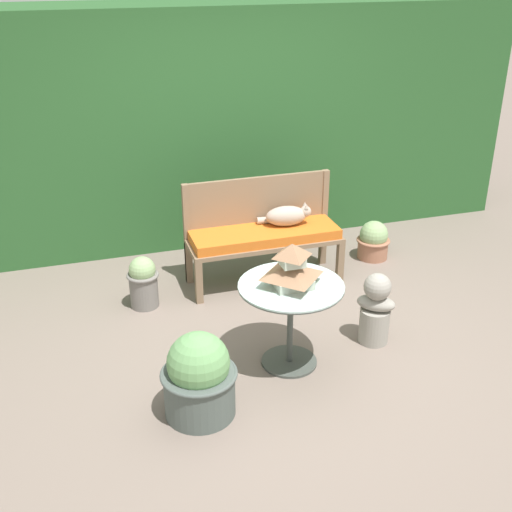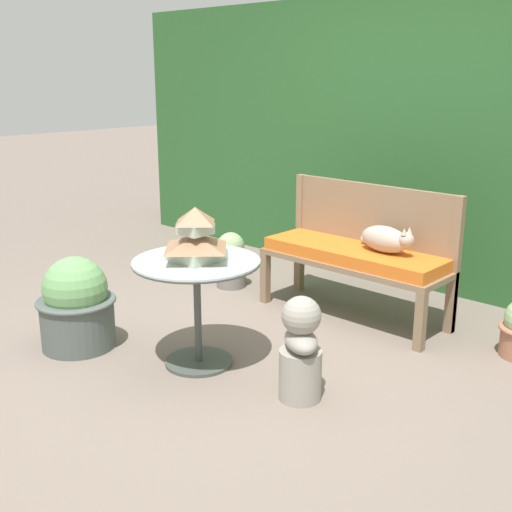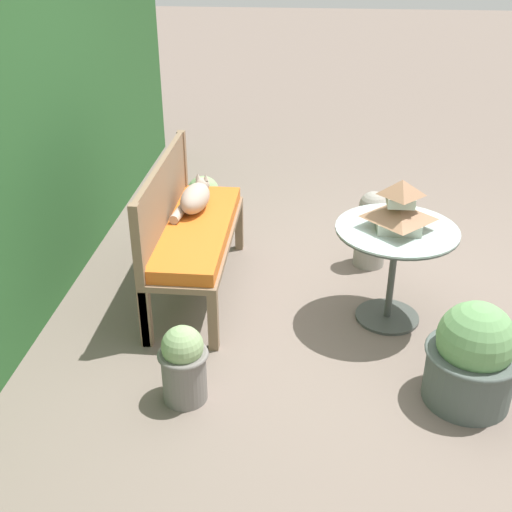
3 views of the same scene
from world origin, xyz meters
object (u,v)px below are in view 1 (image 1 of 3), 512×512
(cat, at_px, (287,216))
(garden_bust, at_px, (375,309))
(garden_bench, at_px, (265,238))
(patio_table, at_px, (291,302))
(potted_plant_path_edge, at_px, (373,241))
(pagoda_birdhouse, at_px, (292,268))
(potted_plant_bench_left, at_px, (143,282))
(potted_plant_table_near, at_px, (199,378))

(cat, relative_size, garden_bust, 0.81)
(garden_bench, xyz_separation_m, garden_bust, (0.50, -1.21, -0.15))
(cat, distance_m, patio_table, 1.42)
(potted_plant_path_edge, bearing_deg, cat, -173.04)
(cat, relative_size, patio_table, 0.63)
(cat, bearing_deg, pagoda_birdhouse, -102.31)
(garden_bust, distance_m, potted_plant_bench_left, 1.97)
(potted_plant_table_near, relative_size, potted_plant_path_edge, 1.56)
(cat, relative_size, potted_plant_path_edge, 1.24)
(potted_plant_table_near, bearing_deg, pagoda_birdhouse, 25.26)
(garden_bench, distance_m, pagoda_birdhouse, 1.36)
(cat, distance_m, potted_plant_bench_left, 1.42)
(patio_table, distance_m, potted_plant_path_edge, 2.07)
(garden_bust, bearing_deg, potted_plant_bench_left, -176.22)
(patio_table, distance_m, potted_plant_bench_left, 1.51)
(patio_table, bearing_deg, garden_bench, 79.97)
(garden_bench, relative_size, pagoda_birdhouse, 3.97)
(garden_bench, xyz_separation_m, patio_table, (-0.23, -1.29, 0.08))
(garden_bust, bearing_deg, pagoda_birdhouse, -136.07)
(cat, distance_m, garden_bust, 1.33)
(pagoda_birdhouse, bearing_deg, garden_bench, 79.97)
(garden_bench, relative_size, potted_plant_bench_left, 3.01)
(patio_table, relative_size, potted_plant_bench_left, 1.64)
(patio_table, relative_size, garden_bust, 1.29)
(garden_bench, xyz_separation_m, potted_plant_bench_left, (-1.13, -0.12, -0.20))
(pagoda_birdhouse, bearing_deg, potted_plant_table_near, -154.74)
(cat, height_order, pagoda_birdhouse, pagoda_birdhouse)
(potted_plant_bench_left, distance_m, potted_plant_table_near, 1.54)
(potted_plant_table_near, bearing_deg, potted_plant_path_edge, 39.80)
(garden_bench, bearing_deg, potted_plant_table_near, -120.93)
(pagoda_birdhouse, relative_size, potted_plant_bench_left, 0.76)
(potted_plant_bench_left, relative_size, potted_plant_table_near, 0.77)
(patio_table, bearing_deg, garden_bust, 6.26)
(garden_bench, height_order, pagoda_birdhouse, pagoda_birdhouse)
(cat, xyz_separation_m, potted_plant_path_edge, (0.97, 0.12, -0.43))
(garden_bench, bearing_deg, potted_plant_bench_left, -174.08)
(garden_bust, bearing_deg, cat, 140.05)
(pagoda_birdhouse, xyz_separation_m, garden_bust, (0.73, 0.08, -0.51))
(cat, relative_size, pagoda_birdhouse, 1.36)
(garden_bench, bearing_deg, garden_bust, -67.46)
(potted_plant_bench_left, bearing_deg, patio_table, -52.59)
(pagoda_birdhouse, distance_m, potted_plant_path_edge, 2.13)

